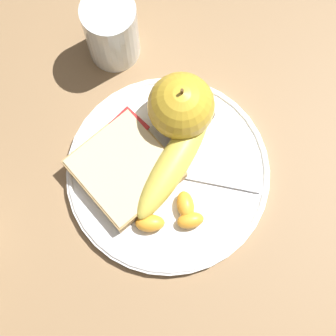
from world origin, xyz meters
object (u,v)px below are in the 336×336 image
(apple, at_px, (181,106))
(banana, at_px, (177,162))
(bread_slice, at_px, (124,169))
(plate, at_px, (168,173))
(jam_packet, at_px, (130,128))
(fork, at_px, (177,172))
(juice_glass, at_px, (112,32))

(apple, relative_size, banana, 0.55)
(banana, xyz_separation_m, bread_slice, (0.04, 0.05, -0.01))
(plate, xyz_separation_m, jam_packet, (0.07, -0.01, 0.01))
(fork, bearing_deg, bread_slice, 9.99)
(plate, distance_m, bread_slice, 0.05)
(banana, distance_m, fork, 0.02)
(plate, height_order, bread_slice, bread_slice)
(apple, distance_m, banana, 0.07)
(fork, height_order, jam_packet, jam_packet)
(jam_packet, bearing_deg, juice_glass, -34.96)
(bread_slice, bearing_deg, banana, -129.81)
(bread_slice, xyz_separation_m, fork, (-0.05, -0.04, -0.01))
(plate, xyz_separation_m, bread_slice, (0.04, 0.04, 0.02))
(juice_glass, bearing_deg, banana, 160.37)
(fork, bearing_deg, apple, -82.00)
(plate, height_order, jam_packet, jam_packet)
(fork, bearing_deg, plate, 7.14)
(plate, xyz_separation_m, banana, (-0.00, -0.01, 0.02))
(juice_glass, height_order, fork, juice_glass)
(plate, relative_size, bread_slice, 2.10)
(plate, height_order, apple, apple)
(plate, bearing_deg, jam_packet, -4.41)
(banana, height_order, fork, banana)
(apple, distance_m, jam_packet, 0.07)
(juice_glass, height_order, bread_slice, juice_glass)
(banana, xyz_separation_m, jam_packet, (0.07, 0.01, -0.01))
(juice_glass, bearing_deg, plate, 156.31)
(juice_glass, relative_size, bread_slice, 0.83)
(apple, xyz_separation_m, jam_packet, (0.03, 0.06, -0.03))
(banana, bearing_deg, jam_packet, 5.89)
(banana, distance_m, jam_packet, 0.07)
(banana, relative_size, jam_packet, 4.20)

